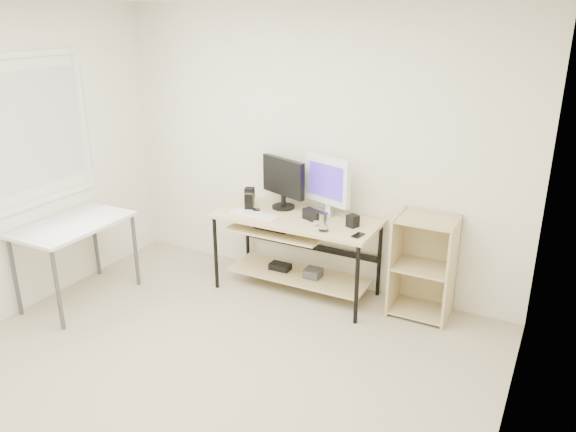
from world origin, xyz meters
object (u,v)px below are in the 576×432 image
at_px(side_table, 74,231).
at_px(audio_controller, 249,202).
at_px(white_imac, 327,182).
at_px(desk, 294,238).
at_px(shelf_unit, 424,265).
at_px(black_monitor, 283,180).

distance_m(side_table, audio_controller, 1.58).
bearing_deg(white_imac, desk, -127.08).
relative_size(desk, side_table, 1.50).
relative_size(shelf_unit, audio_controller, 5.50).
bearing_deg(shelf_unit, black_monitor, -179.99).
distance_m(side_table, shelf_unit, 3.09).
distance_m(shelf_unit, audio_controller, 1.68).
bearing_deg(shelf_unit, white_imac, 179.83).
bearing_deg(desk, black_monitor, 141.18).
relative_size(side_table, white_imac, 1.83).
xyz_separation_m(desk, shelf_unit, (1.18, 0.16, -0.09)).
relative_size(shelf_unit, white_imac, 1.65).
bearing_deg(desk, white_imac, 33.75).
bearing_deg(side_table, audio_controller, 39.90).
relative_size(shelf_unit, black_monitor, 1.76).
height_order(black_monitor, audio_controller, black_monitor).
height_order(black_monitor, white_imac, white_imac).
xyz_separation_m(shelf_unit, black_monitor, (-1.38, -0.00, 0.57)).
height_order(white_imac, audio_controller, white_imac).
distance_m(desk, white_imac, 0.60).
bearing_deg(black_monitor, side_table, -119.50).
bearing_deg(black_monitor, white_imac, 20.88).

